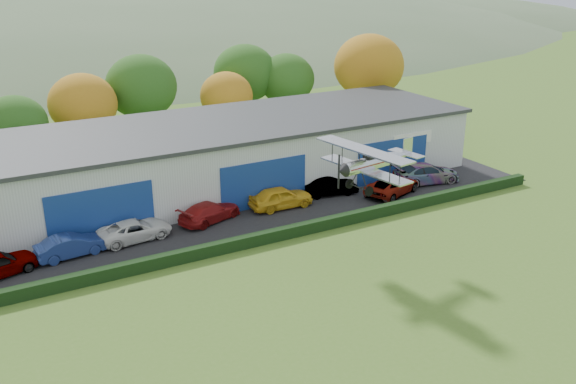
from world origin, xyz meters
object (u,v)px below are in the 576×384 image
car_1 (71,246)px  car_5 (330,186)px  car_2 (135,230)px  biplane (373,161)px  hangar (231,153)px  car_6 (392,185)px  car_3 (210,212)px  car_4 (281,197)px  car_7 (426,173)px

car_1 → car_5: 20.03m
car_2 → biplane: (12.21, -9.36, 5.49)m
hangar → biplane: (2.02, -16.54, 3.56)m
car_6 → car_1: bearing=66.7°
car_3 → car_6: (14.66, -2.01, 0.03)m
car_4 → car_7: car_7 is taller
hangar → car_4: size_ratio=8.43×
car_2 → car_3: car_3 is taller
hangar → car_7: bearing=-29.1°
car_4 → car_5: car_4 is taller
hangar → car_5: 8.72m
hangar → biplane: bearing=-83.0°
car_5 → car_6: 4.93m
car_1 → car_5: (19.99, 1.28, 0.01)m
car_6 → car_7: car_7 is taller
car_3 → biplane: 13.12m
biplane → car_6: bearing=35.9°
car_1 → car_5: car_5 is taller
hangar → car_1: (-14.38, -7.69, -1.89)m
car_3 → car_6: 14.80m
car_3 → car_5: (10.28, 0.26, 0.01)m
car_1 → car_3: bearing=-90.6°
car_7 → car_4: bearing=96.3°
car_1 → biplane: size_ratio=0.61×
car_6 → biplane: bearing=113.7°
hangar → car_1: bearing=-151.9°
car_1 → car_4: car_4 is taller
car_1 → car_2: 4.22m
car_1 → car_7: bearing=-97.0°
car_1 → car_6: size_ratio=0.82×
car_1 → car_4: bearing=-93.7°
hangar → car_3: hangar is taller
car_3 → car_4: (5.61, -0.24, 0.11)m
hangar → biplane: biplane is taller
hangar → biplane: size_ratio=5.68×
hangar → biplane: 17.04m
car_6 → car_7: 4.23m
car_1 → car_6: bearing=-98.9°
car_4 → car_6: 9.23m
hangar → car_3: size_ratio=8.33×
car_5 → car_6: bearing=-106.6°
car_3 → car_6: car_6 is taller
hangar → car_2: 12.62m
car_5 → car_7: size_ratio=0.76×
hangar → car_7: size_ratio=7.06×
car_3 → car_4: car_4 is taller
car_2 → car_4: bearing=-93.8°
hangar → car_5: bearing=-48.8°
car_1 → car_3: (9.71, 1.03, -0.01)m
biplane → hangar: bearing=88.2°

